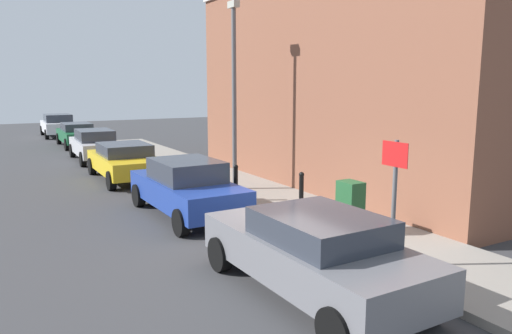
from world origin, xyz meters
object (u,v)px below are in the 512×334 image
Objects in this scene: bollard_near_cabinet at (301,190)px; street_sign at (394,184)px; utility_cabinet at (350,209)px; lamppost at (234,88)px; car_grey at (313,251)px; bollard_far_kerb at (236,181)px; car_blue at (187,187)px; car_yellow at (125,160)px; car_silver at (95,144)px; car_green at (77,134)px; car_white at (58,125)px.

bollard_near_cabinet is 4.19m from street_sign.
utility_cabinet reaches higher than bollard_near_cabinet.
car_grey is at bearing -107.71° from lamppost.
bollard_far_kerb is 5.97m from street_sign.
bollard_near_cabinet is at bearing -33.61° from car_grey.
car_grey is 6.13m from bollard_far_kerb.
car_yellow is at bearing 0.21° from car_blue.
car_blue is at bearing -177.89° from car_silver.
utility_cabinet is at bearing -146.99° from car_blue.
bollard_far_kerb is at bearing -174.17° from car_green.
car_green reaches higher than bollard_near_cabinet.
lamppost is (0.59, 7.34, 1.64)m from street_sign.
car_white is at bearing 95.97° from bollard_near_cabinet.
street_sign reaches higher than utility_cabinet.
car_silver is 10.76m from bollard_far_kerb.
car_yellow is 17.19m from car_white.
bollard_near_cabinet is 2.11m from bollard_far_kerb.
car_blue is (0.04, 5.60, 0.02)m from car_grey.
car_blue is at bearing 147.80° from bollard_near_cabinet.
car_grey is at bearing 178.76° from car_blue.
car_silver is at bearing 178.52° from car_green.
street_sign reaches higher than car_blue.
car_white is at bearing 96.32° from lamppost.
street_sign is at bearing -170.10° from car_yellow.
bollard_near_cabinet is at bearing -172.70° from car_white.
utility_cabinet is 0.20× the size of lamppost.
car_blue is 0.99× the size of car_green.
car_silver reaches higher than bollard_far_kerb.
bollard_far_kerb is at bearing -16.48° from car_grey.
car_grey is 5.60m from car_blue.
car_grey is 8.13m from lamppost.
car_white reaches higher than car_silver.
car_green is at bearing -177.27° from car_white.
car_grey reaches higher than car_green.
car_white is at bearing 94.15° from bollard_far_kerb.
car_yellow is 4.22× the size of bollard_near_cabinet.
lamppost is at bearing -171.02° from car_green.
car_white is (0.07, 12.00, 0.04)m from car_silver.
bollard_near_cabinet is (2.53, -1.59, -0.06)m from car_blue.
car_green is 15.41m from lamppost.
utility_cabinet is at bearing -78.11° from bollard_far_kerb.
lamppost is at bearing 85.38° from street_sign.
car_blue reaches higher than car_yellow.
car_silver is 16.65m from street_sign.
car_green is at bearing -0.58° from car_silver.
street_sign reaches higher than car_white.
bollard_near_cabinet is (2.64, -7.34, 0.00)m from car_yellow.
car_silver is 4.10× the size of bollard_far_kerb.
car_blue is 1.87× the size of street_sign.
car_silver is 9.84m from lamppost.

